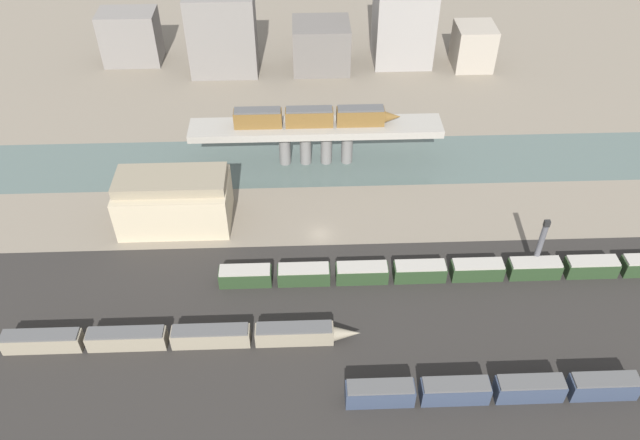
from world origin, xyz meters
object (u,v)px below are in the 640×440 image
warehouse_building (174,200)px  signal_tower (540,246)px  train_yard_far (456,270)px  train_on_bridge (314,117)px  train_yard_mid (178,337)px  train_yard_near (500,389)px

warehouse_building → signal_tower: 67.81m
train_yard_far → signal_tower: signal_tower is taller
train_on_bridge → train_yard_mid: bearing=-115.4°
train_on_bridge → signal_tower: bearing=-41.6°
train_yard_mid → train_on_bridge: bearing=64.6°
train_yard_mid → train_yard_far: 48.82m
warehouse_building → signal_tower: size_ratio=1.84×
train_yard_near → signal_tower: size_ratio=4.08×
train_yard_far → signal_tower: (14.63, 1.63, 3.87)m
train_on_bridge → warehouse_building: 33.79m
signal_tower → warehouse_building: bearing=166.7°
signal_tower → train_yard_far: bearing=-173.6°
train_yard_near → train_yard_mid: size_ratio=0.82×
train_yard_near → signal_tower: 29.49m
train_yard_mid → train_yard_far: size_ratio=0.68×
warehouse_building → train_on_bridge: bearing=34.0°
train_yard_near → warehouse_building: 67.57m
train_yard_mid → warehouse_building: warehouse_building is taller
train_on_bridge → warehouse_building: train_on_bridge is taller
train_on_bridge → warehouse_building: size_ratio=1.65×
signal_tower → train_on_bridge: bearing=138.4°
train_yard_far → signal_tower: 15.22m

